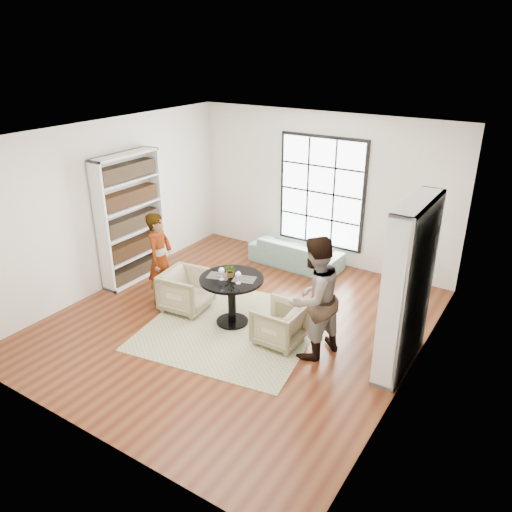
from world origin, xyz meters
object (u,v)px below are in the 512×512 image
Objects in this scene: armchair_left at (187,291)px; person_right at (314,298)px; pedestal_table at (232,291)px; sofa at (296,253)px; wine_glass_left at (222,271)px; wine_glass_right at (238,275)px; flower_centerpiece at (231,271)px; armchair_right at (279,324)px; person_left at (160,258)px.

armchair_left is 0.42× the size of person_right.
pedestal_table is 0.55× the size of person_right.
pedestal_table is 0.54× the size of sofa.
wine_glass_left is 0.29m from wine_glass_right.
wine_glass_left is (-1.56, -0.05, 0.04)m from person_right.
armchair_left is 3.54× the size of flower_centerpiece.
armchair_right is 2.42m from person_left.
armchair_left is at bearing -91.61° from armchair_right.
person_left is 0.88× the size of person_right.
person_right is at bearing 89.90° from armchair_right.
wine_glass_right is at bearing -71.74° from person_right.
wine_glass_right is 0.92× the size of flower_centerpiece.
person_left reaches higher than wine_glass_left.
armchair_right is at bearing -6.54° from flower_centerpiece.
person_left reaches higher than armchair_right.
pedestal_table is at bearing -41.86° from flower_centerpiece.
sofa is 2.90m from person_left.
armchair_right is (1.11, -2.60, 0.04)m from sofa.
sofa is 2.65m from armchair_left.
person_right reaches higher than sofa.
person_right is at bearing 0.56° from wine_glass_right.
person_right is (2.92, -0.05, 0.11)m from person_left.
armchair_right is 3.20× the size of flower_centerpiece.
person_left is at bearing 176.10° from wine_glass_left.
armchair_left is 0.72m from person_left.
flower_centerpiece is at bearing 95.81° from sofa.
armchair_left is 0.47× the size of person_left.
person_right reaches higher than armchair_left.
pedestal_table is at bearing 96.48° from sofa.
pedestal_table is 1.33× the size of armchair_left.
person_right reaches higher than flower_centerpiece.
person_left is 1.38m from wine_glass_left.
wine_glass_left is (1.37, -0.09, 0.15)m from person_left.
flower_centerpiece reaches higher than pedestal_table.
wine_glass_left is (0.10, -2.65, 0.68)m from sofa.
wine_glass_right is (0.19, -0.09, 0.37)m from pedestal_table.
armchair_right is (0.91, -0.08, -0.27)m from pedestal_table.
person_left is (-1.46, -0.03, 0.22)m from pedestal_table.
pedestal_table is 1.50m from person_right.
sofa is at bearing -22.64° from armchair_left.
person_left reaches higher than armchair_left.
flower_centerpiece is (-0.23, 0.12, -0.04)m from wine_glass_right.
wine_glass_right reaches higher than sofa.
flower_centerpiece is at bearing -102.62° from person_left.
sofa is 2.58m from flower_centerpiece.
wine_glass_right is (1.10, -0.06, 0.60)m from armchair_left.
sofa is 2.73m from wine_glass_right.
wine_glass_left is (-0.09, -0.13, 0.37)m from pedestal_table.
armchair_left is 2.44m from person_right.
person_right is 1.27m from wine_glass_right.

